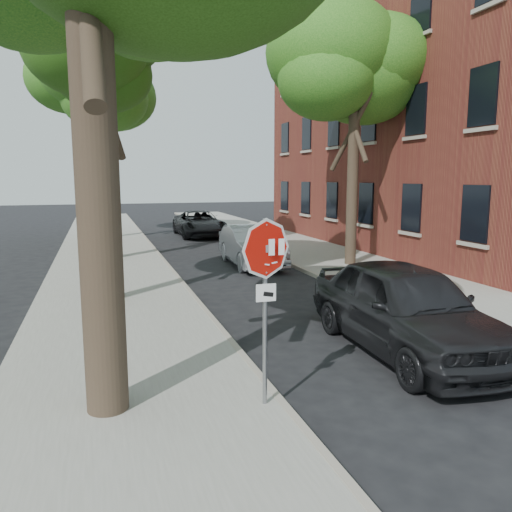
# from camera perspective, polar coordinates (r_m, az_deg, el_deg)

# --- Properties ---
(ground) EXTENTS (120.00, 120.00, 0.00)m
(ground) POSITION_cam_1_polar(r_m,az_deg,el_deg) (7.59, 6.24, -16.51)
(ground) COLOR black
(ground) RESTS_ON ground
(sidewalk_left) EXTENTS (4.00, 55.00, 0.12)m
(sidewalk_left) POSITION_cam_1_polar(r_m,az_deg,el_deg) (18.53, -16.39, -1.37)
(sidewalk_left) COLOR gray
(sidewalk_left) RESTS_ON ground
(sidewalk_right) EXTENTS (4.00, 55.00, 0.12)m
(sidewalk_right) POSITION_cam_1_polar(r_m,az_deg,el_deg) (20.52, 8.05, -0.12)
(sidewalk_right) COLOR gray
(sidewalk_right) RESTS_ON ground
(curb_left) EXTENTS (0.12, 55.00, 0.13)m
(curb_left) POSITION_cam_1_polar(r_m,az_deg,el_deg) (18.68, -10.10, -1.05)
(curb_left) COLOR #9E9384
(curb_left) RESTS_ON ground
(curb_right) EXTENTS (0.12, 55.00, 0.13)m
(curb_right) POSITION_cam_1_polar(r_m,az_deg,el_deg) (19.72, 2.67, -0.39)
(curb_right) COLOR #9E9384
(curb_right) RESTS_ON ground
(apartment_building) EXTENTS (12.20, 20.20, 15.30)m
(apartment_building) POSITION_cam_1_polar(r_m,az_deg,el_deg) (26.69, 22.90, 17.73)
(apartment_building) COLOR maroon
(apartment_building) RESTS_ON ground
(stop_sign) EXTENTS (0.76, 0.34, 2.61)m
(stop_sign) POSITION_cam_1_polar(r_m,az_deg,el_deg) (6.70, 1.12, -2.29)
(stop_sign) COLOR gray
(stop_sign) RESTS_ON sidewalk_left
(tree_mid_b) EXTENTS (5.88, 5.46, 10.36)m
(tree_mid_b) POSITION_cam_1_polar(r_m,az_deg,el_deg) (20.92, -17.34, 21.64)
(tree_mid_b) COLOR black
(tree_mid_b) RESTS_ON sidewalk_left
(tree_far) EXTENTS (5.29, 4.91, 9.33)m
(tree_far) POSITION_cam_1_polar(r_m,az_deg,el_deg) (27.65, -18.04, 16.73)
(tree_far) COLOR black
(tree_far) RESTS_ON sidewalk_left
(tree_right) EXTENTS (5.29, 4.91, 9.33)m
(tree_right) POSITION_cam_1_polar(r_m,az_deg,el_deg) (18.99, 11.12, 20.79)
(tree_right) COLOR black
(tree_right) RESTS_ON sidewalk_right
(car_a) EXTENTS (2.20, 5.10, 1.71)m
(car_a) POSITION_cam_1_polar(r_m,az_deg,el_deg) (9.79, 16.71, -5.63)
(car_a) COLOR black
(car_a) RESTS_ON ground
(car_b) EXTENTS (1.74, 4.60, 1.50)m
(car_b) POSITION_cam_1_polar(r_m,az_deg,el_deg) (18.60, -0.54, 1.19)
(car_b) COLOR #9FA0A6
(car_b) RESTS_ON ground
(car_d) EXTENTS (2.36, 5.12, 1.42)m
(car_d) POSITION_cam_1_polar(r_m,az_deg,el_deg) (28.21, -6.51, 3.69)
(car_d) COLOR black
(car_d) RESTS_ON ground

